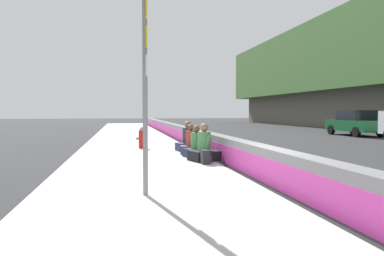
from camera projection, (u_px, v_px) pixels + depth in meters
ground_plane at (270, 186)px, 8.33m from camera, size 160.00×160.00×0.00m
sidewalk_strip at (149, 187)px, 7.84m from camera, size 80.00×4.40×0.14m
jersey_barrier at (270, 167)px, 8.31m from camera, size 76.00×0.45×0.85m
route_sign_post at (145, 78)px, 6.71m from camera, size 0.44×0.09×3.60m
fire_hydrant at (142, 137)px, 15.34m from camera, size 0.26×0.46×0.88m
seated_person_foreground at (204, 149)px, 11.45m from camera, size 0.91×0.99×1.14m
seated_person_middle at (196, 147)px, 12.40m from camera, size 0.79×0.87×1.04m
seated_person_rear at (191, 144)px, 13.41m from camera, size 0.75×0.84×1.05m
seated_person_far at (188, 142)px, 14.33m from camera, size 0.79×0.90×1.13m
backpack at (206, 157)px, 10.76m from camera, size 0.32×0.28×0.40m
parked_car_fourth at (355, 123)px, 25.30m from camera, size 4.51×1.96×1.71m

